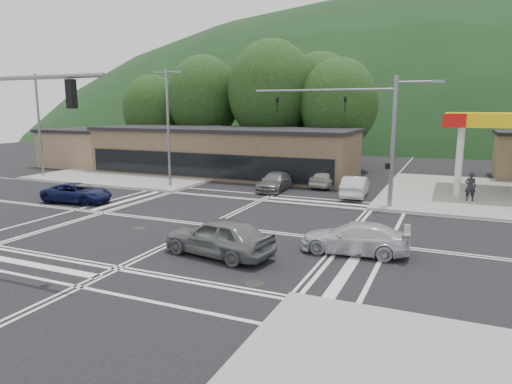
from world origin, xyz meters
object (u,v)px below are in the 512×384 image
at_px(car_grey_center, 219,236).
at_px(car_queue_a, 355,186).
at_px(car_queue_b, 328,178).
at_px(car_blue_west, 77,193).
at_px(car_northbound, 275,182).
at_px(car_silver_east, 354,238).
at_px(pedestrian, 470,187).

distance_m(car_grey_center, car_queue_a, 15.31).
bearing_deg(car_grey_center, car_queue_b, -170.21).
distance_m(car_blue_west, car_grey_center, 14.89).
distance_m(car_blue_west, car_northbound, 13.86).
xyz_separation_m(car_silver_east, car_queue_b, (-5.27, 15.59, 0.05)).
bearing_deg(car_northbound, car_queue_a, -3.19).
bearing_deg(car_grey_center, car_northbound, -158.17).
height_order(car_blue_west, car_queue_b, car_queue_b).
bearing_deg(car_queue_b, pedestrian, 174.80).
bearing_deg(pedestrian, car_queue_b, -20.43).
height_order(car_silver_east, car_northbound, same).
distance_m(car_blue_west, pedestrian, 25.58).
height_order(car_grey_center, pedestrian, pedestrian).
xyz_separation_m(car_blue_west, car_queue_a, (16.29, 9.15, 0.10)).
bearing_deg(car_grey_center, car_queue_a, 179.45).
relative_size(car_grey_center, car_queue_a, 1.09).
bearing_deg(pedestrian, car_queue_a, -1.00).
relative_size(car_grey_center, car_queue_b, 1.16).
xyz_separation_m(car_silver_east, pedestrian, (4.76, 13.28, 0.43)).
relative_size(car_blue_west, car_queue_b, 1.09).
relative_size(car_queue_b, pedestrian, 2.21).
bearing_deg(pedestrian, car_grey_center, 50.65).
bearing_deg(car_queue_b, car_silver_east, 116.45).
height_order(car_blue_west, car_queue_a, car_queue_a).
bearing_deg(car_queue_a, car_grey_center, 75.51).
height_order(car_silver_east, car_queue_b, car_queue_b).
xyz_separation_m(car_queue_b, car_northbound, (-3.23, -3.00, -0.05)).
xyz_separation_m(car_grey_center, pedestrian, (9.89, 15.90, 0.27)).
bearing_deg(car_blue_west, car_queue_a, -67.94).
xyz_separation_m(car_queue_a, car_northbound, (-6.00, 0.13, -0.07)).
distance_m(car_silver_east, car_queue_b, 16.46).
height_order(car_blue_west, pedestrian, pedestrian).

